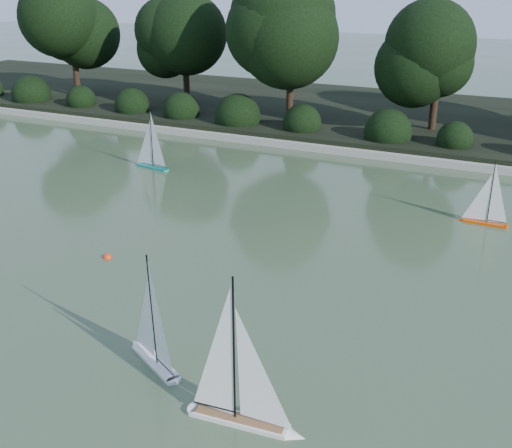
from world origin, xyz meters
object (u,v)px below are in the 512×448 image
(sailboat_white_b, at_px, (248,402))
(sailboat_orange, at_px, (482,213))
(sailboat_teal, at_px, (149,158))
(race_buoy, at_px, (108,258))
(sailboat_white_a, at_px, (151,343))

(sailboat_white_b, xyz_separation_m, sailboat_orange, (1.45, 6.91, -0.08))
(sailboat_teal, relative_size, race_buoy, 10.22)
(sailboat_teal, distance_m, race_buoy, 5.10)
(sailboat_teal, height_order, race_buoy, sailboat_teal)
(sailboat_teal, bearing_deg, sailboat_white_b, -49.91)
(sailboat_white_a, xyz_separation_m, sailboat_white_b, (1.56, -0.56, 0.03))
(sailboat_white_a, height_order, race_buoy, sailboat_white_a)
(sailboat_white_a, bearing_deg, sailboat_teal, 124.19)
(sailboat_white_b, relative_size, sailboat_teal, 1.19)
(sailboat_teal, bearing_deg, sailboat_white_a, -55.81)
(race_buoy, bearing_deg, sailboat_teal, 116.26)
(sailboat_white_a, relative_size, sailboat_teal, 1.03)
(sailboat_white_a, relative_size, sailboat_orange, 1.21)
(sailboat_orange, relative_size, sailboat_teal, 0.86)
(sailboat_white_b, bearing_deg, sailboat_orange, 78.16)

